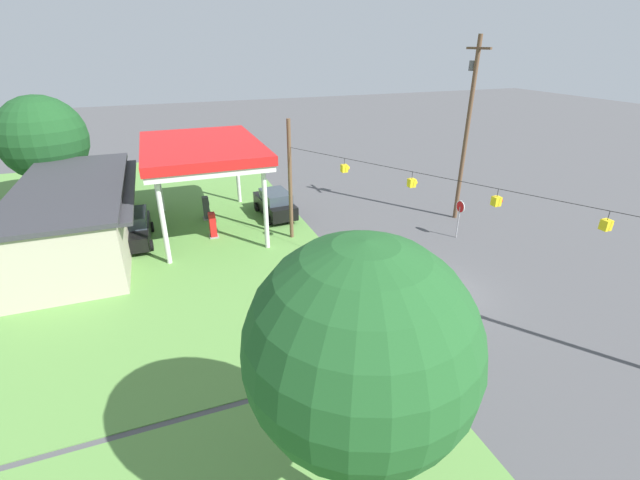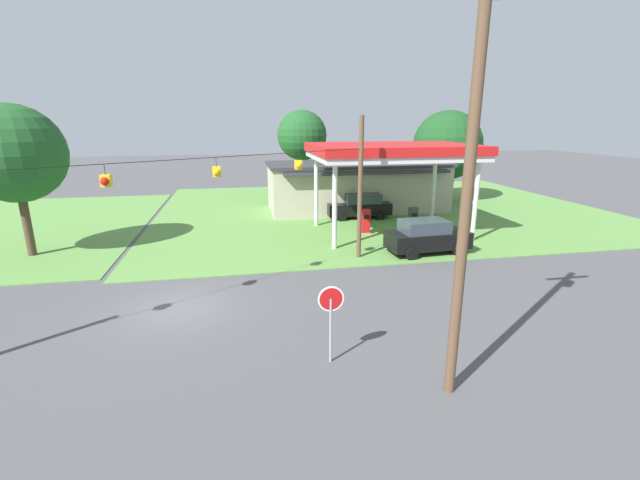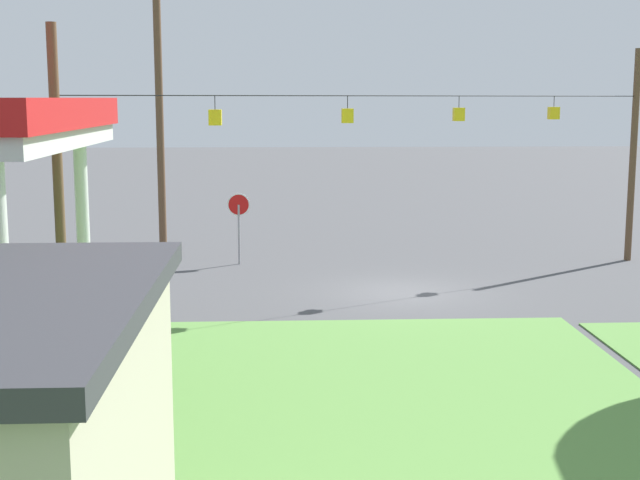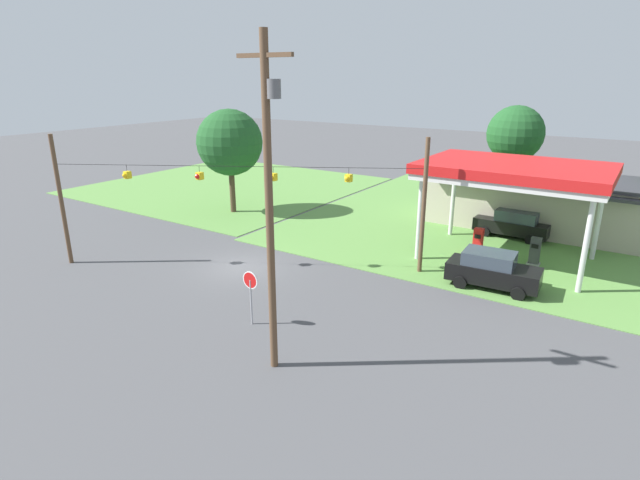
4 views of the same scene
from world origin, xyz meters
name	(u,v)px [view 3 (image 3 of 4)]	position (x,y,z in m)	size (l,w,h in m)	color
ground_plane	(403,293)	(0.00, 0.00, 0.00)	(160.00, 160.00, 0.00)	#4C4C4F
stop_sign_roadside	(239,213)	(5.09, -4.90, 1.81)	(0.80, 0.08, 2.50)	#99999E
utility_pole_main	(157,75)	(8.03, -6.96, 6.59)	(2.20, 0.44, 11.89)	brown
signal_span_gantry	(405,155)	(0.00, -0.01, 4.10)	(17.89, 10.24, 7.47)	brown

